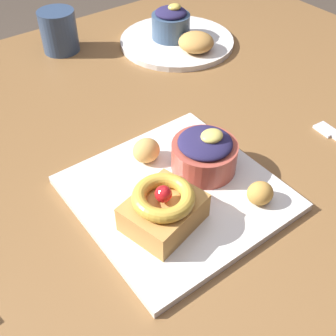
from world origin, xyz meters
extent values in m
cube|color=brown|center=(0.00, 0.00, 0.71)|extent=(1.38, 1.02, 0.04)
cylinder|color=brown|center=(0.60, 0.42, 0.34)|extent=(0.07, 0.07, 0.69)
cube|color=white|center=(-0.02, -0.12, 0.74)|extent=(0.27, 0.27, 0.01)
cube|color=#C68E47|center=(-0.07, -0.16, 0.76)|extent=(0.11, 0.10, 0.04)
torus|color=gold|center=(-0.07, -0.16, 0.79)|extent=(0.10, 0.10, 0.02)
sphere|color=red|center=(-0.07, -0.16, 0.80)|extent=(0.02, 0.02, 0.02)
cylinder|color=#B24C3D|center=(0.04, -0.10, 0.76)|extent=(0.10, 0.10, 0.04)
ellipsoid|color=#28234C|center=(0.04, -0.10, 0.79)|extent=(0.08, 0.08, 0.02)
ellipsoid|color=#EAD666|center=(0.05, -0.11, 0.80)|extent=(0.03, 0.03, 0.01)
ellipsoid|color=gold|center=(0.06, -0.20, 0.76)|extent=(0.04, 0.03, 0.03)
ellipsoid|color=tan|center=(-0.02, -0.04, 0.76)|extent=(0.04, 0.04, 0.04)
cylinder|color=white|center=(0.27, 0.25, 0.74)|extent=(0.25, 0.25, 0.01)
cylinder|color=#3D5675|center=(0.26, 0.27, 0.77)|extent=(0.08, 0.08, 0.05)
ellipsoid|color=#28234C|center=(0.26, 0.27, 0.80)|extent=(0.07, 0.07, 0.02)
ellipsoid|color=#E5CC56|center=(0.27, 0.26, 0.81)|extent=(0.03, 0.03, 0.01)
ellipsoid|color=#C68E47|center=(0.27, 0.19, 0.76)|extent=(0.08, 0.08, 0.04)
cube|color=silver|center=(0.28, -0.15, 0.73)|extent=(0.03, 0.04, 0.00)
cylinder|color=#334766|center=(0.05, 0.38, 0.77)|extent=(0.08, 0.08, 0.09)
camera|label=1|loc=(-0.28, -0.44, 1.17)|focal=44.74mm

